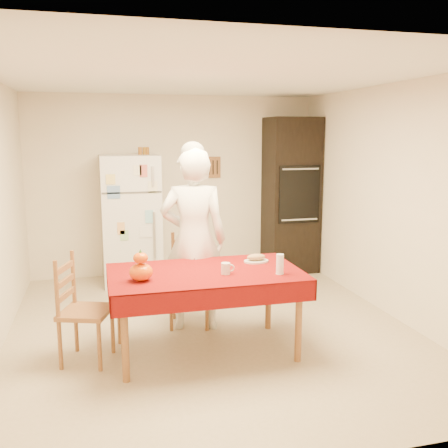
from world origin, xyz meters
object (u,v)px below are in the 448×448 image
object	(u,v)px
oven_cabinet	(291,195)
pumpkin_lower	(141,272)
dining_table	(205,279)
chair_far	(190,276)
wine_glass	(280,264)
bread_plate	(256,261)
coffee_mug	(226,268)
refrigerator	(131,220)
chair_left	(78,305)
seated_woman	(194,240)

from	to	relation	value
oven_cabinet	pumpkin_lower	world-z (taller)	oven_cabinet
dining_table	chair_far	distance (m)	0.78
dining_table	chair_far	xyz separation A→B (m)	(-0.00, 0.76, -0.18)
pumpkin_lower	wine_glass	size ratio (longest dim) A/B	1.12
bread_plate	coffee_mug	bearing A→B (deg)	-139.76
refrigerator	chair_far	size ratio (longest dim) A/B	1.79
chair_far	chair_left	size ratio (longest dim) A/B	1.00
chair_left	pumpkin_lower	bearing A→B (deg)	-96.21
refrigerator	bread_plate	distance (m)	2.44
oven_cabinet	chair_left	bearing A→B (deg)	-140.88
oven_cabinet	chair_left	xyz separation A→B (m)	(-2.90, -2.36, -0.59)
refrigerator	dining_table	size ratio (longest dim) A/B	1.00
chair_far	bread_plate	world-z (taller)	chair_far
refrigerator	wine_glass	size ratio (longest dim) A/B	9.66
dining_table	wine_glass	world-z (taller)	wine_glass
refrigerator	oven_cabinet	xyz separation A→B (m)	(2.28, 0.05, 0.25)
wine_glass	dining_table	bearing A→B (deg)	157.84
dining_table	chair_far	bearing A→B (deg)	90.04
seated_woman	pumpkin_lower	world-z (taller)	seated_woman
chair_far	chair_left	distance (m)	1.28
seated_woman	coffee_mug	bearing A→B (deg)	112.46
seated_woman	chair_left	bearing A→B (deg)	37.08
chair_left	seated_woman	distance (m)	1.30
pumpkin_lower	seated_woman	bearing A→B (deg)	52.25
wine_glass	pumpkin_lower	bearing A→B (deg)	175.32
wine_glass	bread_plate	distance (m)	0.45
coffee_mug	oven_cabinet	bearing A→B (deg)	57.57
dining_table	coffee_mug	xyz separation A→B (m)	(0.15, -0.14, 0.12)
dining_table	seated_woman	size ratio (longest dim) A/B	0.93
wine_glass	bread_plate	bearing A→B (deg)	99.37
seated_woman	bread_plate	xyz separation A→B (m)	(0.52, -0.43, -0.15)
chair_far	chair_left	world-z (taller)	same
seated_woman	pumpkin_lower	distance (m)	0.98
chair_far	coffee_mug	bearing A→B (deg)	-66.74
pumpkin_lower	oven_cabinet	bearing A→B (deg)	47.65
bread_plate	chair_left	bearing A→B (deg)	-176.78
pumpkin_lower	dining_table	bearing A→B (deg)	14.71
oven_cabinet	dining_table	world-z (taller)	oven_cabinet
oven_cabinet	dining_table	distance (m)	3.08
coffee_mug	pumpkin_lower	world-z (taller)	pumpkin_lower
oven_cabinet	bread_plate	world-z (taller)	oven_cabinet
chair_far	seated_woman	distance (m)	0.43
chair_far	chair_left	bearing A→B (deg)	-135.71
refrigerator	seated_woman	bearing A→B (deg)	-74.57
dining_table	coffee_mug	size ratio (longest dim) A/B	17.00
chair_left	wine_glass	bearing A→B (deg)	-82.10
refrigerator	coffee_mug	bearing A→B (deg)	-76.08
chair_left	coffee_mug	xyz separation A→B (m)	(1.25, -0.23, 0.30)
refrigerator	pumpkin_lower	bearing A→B (deg)	-92.24
oven_cabinet	chair_far	size ratio (longest dim) A/B	2.32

